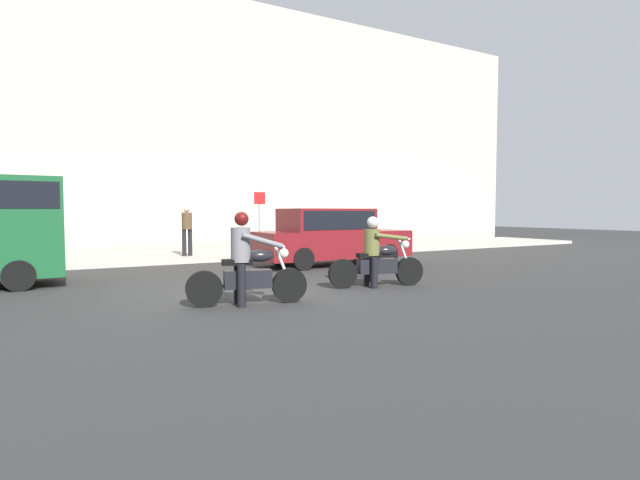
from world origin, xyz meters
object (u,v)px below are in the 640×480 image
(parked_sedan_maroon, at_px, (330,236))
(motorcycle_with_rider_gray, at_px, (247,267))
(motorcycle_with_rider_olive, at_px, (376,258))
(street_sign_post, at_px, (260,215))
(pedestrian_bystander, at_px, (187,227))

(parked_sedan_maroon, bearing_deg, motorcycle_with_rider_gray, -134.00)
(motorcycle_with_rider_olive, xyz_separation_m, street_sign_post, (0.87, 8.38, 0.88))
(parked_sedan_maroon, xyz_separation_m, pedestrian_bystander, (-3.35, 3.77, 0.23))
(motorcycle_with_rider_olive, bearing_deg, parked_sedan_maroon, 71.59)
(motorcycle_with_rider_olive, relative_size, pedestrian_bystander, 1.29)
(street_sign_post, bearing_deg, pedestrian_bystander, -172.20)
(pedestrian_bystander, bearing_deg, parked_sedan_maroon, -48.39)
(street_sign_post, distance_m, pedestrian_bystander, 2.85)
(motorcycle_with_rider_gray, bearing_deg, street_sign_post, 65.45)
(motorcycle_with_rider_gray, relative_size, motorcycle_with_rider_olive, 0.98)
(parked_sedan_maroon, xyz_separation_m, street_sign_post, (-0.54, 4.15, 0.62))
(motorcycle_with_rider_olive, distance_m, pedestrian_bystander, 8.25)
(motorcycle_with_rider_olive, bearing_deg, street_sign_post, 84.11)
(street_sign_post, bearing_deg, parked_sedan_maroon, -82.53)
(motorcycle_with_rider_gray, xyz_separation_m, street_sign_post, (4.09, 8.94, 0.84))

